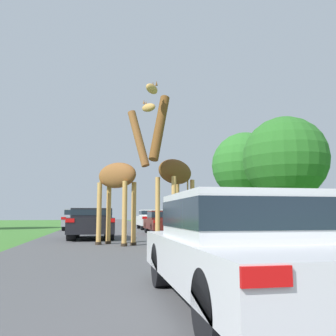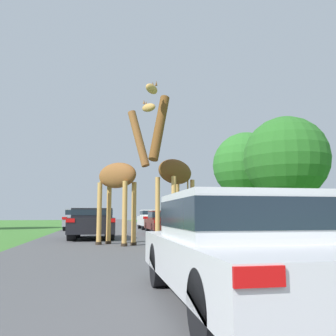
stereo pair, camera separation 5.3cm
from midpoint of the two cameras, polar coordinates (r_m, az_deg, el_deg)
road at (r=29.43m, az=-8.21°, el=-9.57°), size 8.15×120.00×0.00m
giraffe_near_road at (r=11.98m, az=0.94°, el=-0.38°), size 2.17×2.43×5.32m
giraffe_companion at (r=13.28m, az=-7.56°, el=-1.47°), size 2.18×2.08×5.24m
car_lead_maroon at (r=4.57m, az=11.74°, el=-11.90°), size 1.82×4.38×1.35m
car_queue_right at (r=15.76m, az=5.73°, el=-9.11°), size 1.87×3.93×1.19m
car_queue_left at (r=27.65m, az=-2.42°, el=-8.13°), size 1.98×4.50×1.47m
car_far_ahead at (r=21.08m, az=-0.61°, el=-8.53°), size 1.80×4.50×1.33m
car_verge_right at (r=27.03m, az=-14.23°, el=-7.89°), size 1.76×4.29×1.52m
car_rear_follower at (r=17.01m, az=-11.97°, el=-8.51°), size 1.99×4.09×1.39m
tree_left_edge at (r=24.50m, az=18.47°, el=1.41°), size 5.52×5.52×7.51m
tree_mid_field at (r=31.83m, az=12.46°, el=0.38°), size 5.79×5.79×8.28m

